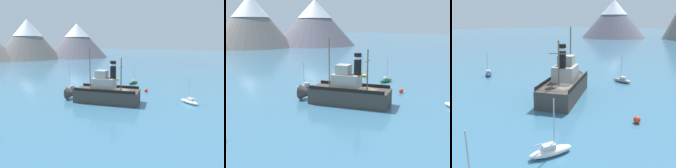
{
  "view_description": "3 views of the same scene",
  "coord_description": "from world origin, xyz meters",
  "views": [
    {
      "loc": [
        -26.56,
        -24.73,
        10.9
      ],
      "look_at": [
        -0.64,
        1.7,
        3.34
      ],
      "focal_mm": 32.0,
      "sensor_mm": 36.0,
      "label": 1
    },
    {
      "loc": [
        -29.24,
        -28.8,
        11.84
      ],
      "look_at": [
        -1.02,
        5.62,
        2.41
      ],
      "focal_mm": 45.0,
      "sensor_mm": 36.0,
      "label": 2
    },
    {
      "loc": [
        21.72,
        -20.72,
        10.8
      ],
      "look_at": [
        -2.52,
        2.47,
        1.78
      ],
      "focal_mm": 38.0,
      "sensor_mm": 36.0,
      "label": 3
    }
  ],
  "objects": [
    {
      "name": "sailboat_grey",
      "position": [
        -0.94,
        15.48,
        0.43
      ],
      "size": [
        3.85,
        1.3,
        4.9
      ],
      "color": "gray",
      "rests_on": "ground"
    },
    {
      "name": "mooring_buoy",
      "position": [
        10.01,
        1.45,
        0.39
      ],
      "size": [
        0.79,
        0.79,
        0.79
      ],
      "primitive_type": "sphere",
      "color": "red",
      "rests_on": "ground"
    },
    {
      "name": "ground_plane",
      "position": [
        0.0,
        0.0,
        0.0
      ],
      "size": [
        600.0,
        600.0,
        0.0
      ],
      "primitive_type": "plane",
      "color": "teal"
    },
    {
      "name": "sailboat_white",
      "position": [
        8.38,
        -9.47,
        0.43
      ],
      "size": [
        2.12,
        3.96,
        4.9
      ],
      "color": "white",
      "rests_on": "ground"
    },
    {
      "name": "old_tugboat",
      "position": [
        -2.12,
        2.41,
        1.83
      ],
      "size": [
        10.14,
        14.15,
        9.9
      ],
      "color": "#423D38",
      "rests_on": "ground"
    },
    {
      "name": "sailboat_navy",
      "position": [
        -22.63,
        0.58,
        0.43
      ],
      "size": [
        3.85,
        2.83,
        4.9
      ],
      "color": "navy",
      "rests_on": "ground"
    }
  ]
}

